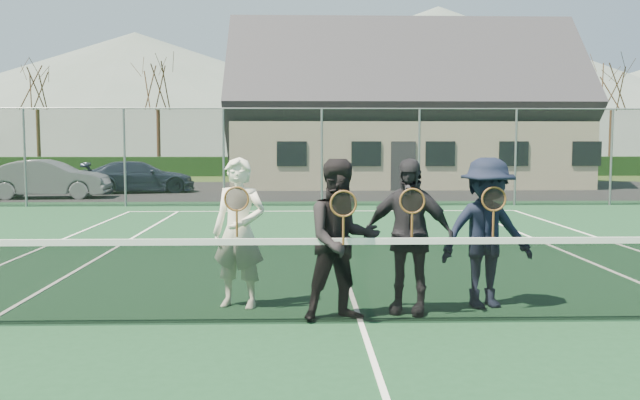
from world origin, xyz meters
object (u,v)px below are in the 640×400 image
object	(u,v)px
player_b	(342,240)
player_c	(408,236)
player_d	(487,233)
car_b	(48,179)
clubhouse	(401,98)
car_c	(139,177)
player_a	(239,233)
tennis_net	(361,277)

from	to	relation	value
player_b	player_c	world-z (taller)	same
player_d	car_b	bearing A→B (deg)	124.63
car_b	player_d	size ratio (longest dim) A/B	2.29
clubhouse	player_d	bearing A→B (deg)	-95.97
player_c	player_b	bearing A→B (deg)	-159.26
player_c	player_d	xyz separation A→B (m)	(0.98, 0.23, -0.00)
car_c	player_d	distance (m)	20.39
player_a	player_c	xyz separation A→B (m)	(1.98, -0.32, -0.00)
player_a	player_b	bearing A→B (deg)	-27.51
player_a	clubhouse	bearing A→B (deg)	76.91
tennis_net	car_b	bearing A→B (deg)	119.60
car_c	player_c	size ratio (longest dim) A/B	2.35
tennis_net	player_a	distance (m)	1.65
car_c	tennis_net	xyz separation A→B (m)	(6.93, -19.24, -0.07)
clubhouse	player_d	size ratio (longest dim) A/B	8.67
car_c	tennis_net	world-z (taller)	car_c
tennis_net	clubhouse	distance (m)	24.57
car_c	player_c	world-z (taller)	player_c
car_c	clubhouse	bearing A→B (deg)	-79.18
clubhouse	player_b	size ratio (longest dim) A/B	8.67
player_a	player_b	distance (m)	1.34
player_b	player_d	size ratio (longest dim) A/B	1.00
car_b	player_b	xyz separation A→B (m)	(9.30, -16.56, 0.24)
player_a	player_d	world-z (taller)	same
car_b	player_d	bearing A→B (deg)	-149.71
player_b	player_c	size ratio (longest dim) A/B	1.00
car_b	player_a	bearing A→B (deg)	-157.37
car_c	player_a	distance (m)	19.26
car_b	tennis_net	bearing A→B (deg)	-154.74
car_b	clubhouse	xyz separation A→B (m)	(13.51, 7.27, 3.31)
clubhouse	player_c	world-z (taller)	clubhouse
car_c	clubhouse	distance (m)	12.39
car_b	tennis_net	size ratio (longest dim) A/B	0.35
player_c	car_b	bearing A→B (deg)	121.81
tennis_net	player_c	bearing A→B (deg)	38.69
clubhouse	player_b	xyz separation A→B (m)	(-4.20, -23.83, -3.07)
tennis_net	player_c	distance (m)	0.84
car_b	player_d	world-z (taller)	player_d
clubhouse	player_d	world-z (taller)	clubhouse
clubhouse	player_c	size ratio (longest dim) A/B	8.67
car_c	player_b	world-z (taller)	player_b
car_b	clubhouse	size ratio (longest dim) A/B	0.26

